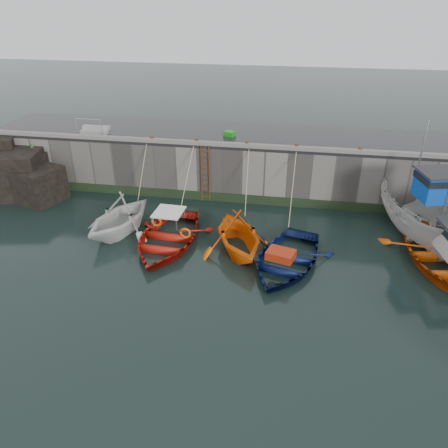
% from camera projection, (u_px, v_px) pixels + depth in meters
% --- Properties ---
extents(ground, '(120.00, 120.00, 0.00)m').
position_uv_depth(ground, '(203.00, 320.00, 15.67)').
color(ground, black).
rests_on(ground, ground).
extents(quay_back, '(30.00, 5.00, 3.00)m').
position_uv_depth(quay_back, '(247.00, 162.00, 25.80)').
color(quay_back, slate).
rests_on(quay_back, ground).
extents(road_back, '(30.00, 5.00, 0.16)m').
position_uv_depth(road_back, '(248.00, 136.00, 25.06)').
color(road_back, black).
rests_on(road_back, quay_back).
extents(kerb_back, '(30.00, 0.30, 0.20)m').
position_uv_depth(kerb_back, '(243.00, 145.00, 22.93)').
color(kerb_back, slate).
rests_on(kerb_back, road_back).
extents(algae_back, '(30.00, 0.08, 0.50)m').
position_uv_depth(algae_back, '(241.00, 199.00, 24.19)').
color(algae_back, black).
rests_on(algae_back, ground).
extents(rock_outcrop, '(5.85, 4.24, 3.41)m').
position_uv_depth(rock_outcrop, '(16.00, 172.00, 24.92)').
color(rock_outcrop, black).
rests_on(rock_outcrop, ground).
extents(ladder, '(0.51, 0.08, 3.20)m').
position_uv_depth(ladder, '(205.00, 174.00, 23.82)').
color(ladder, '#3F1E0F').
rests_on(ladder, ground).
extents(boat_near_white, '(4.89, 5.28, 2.29)m').
position_uv_depth(boat_near_white, '(121.00, 232.00, 21.40)').
color(boat_near_white, silver).
rests_on(boat_near_white, ground).
extents(boat_near_white_rope, '(0.04, 3.17, 3.10)m').
position_uv_depth(boat_near_white_rope, '(144.00, 202.00, 24.36)').
color(boat_near_white_rope, tan).
rests_on(boat_near_white_rope, ground).
extents(boat_near_blue, '(4.12, 5.61, 1.13)m').
position_uv_depth(boat_near_blue, '(167.00, 243.00, 20.41)').
color(boat_near_blue, '#B41B0F').
rests_on(boat_near_blue, ground).
extents(boat_near_blue_rope, '(0.04, 3.62, 3.10)m').
position_uv_depth(boat_near_blue_rope, '(187.00, 208.00, 23.67)').
color(boat_near_blue_rope, tan).
rests_on(boat_near_blue_rope, ground).
extents(boat_near_blacktrim, '(5.08, 5.38, 2.25)m').
position_uv_depth(boat_near_blacktrim, '(238.00, 250.00, 19.87)').
color(boat_near_blacktrim, orange).
rests_on(boat_near_blacktrim, ground).
extents(boat_near_blacktrim_rope, '(0.04, 3.65, 3.10)m').
position_uv_depth(boat_near_blacktrim_rope, '(248.00, 213.00, 23.15)').
color(boat_near_blacktrim_rope, tan).
rests_on(boat_near_blacktrim_rope, ground).
extents(boat_near_navy, '(4.94, 5.97, 1.07)m').
position_uv_depth(boat_near_navy, '(285.00, 264.00, 18.86)').
color(boat_near_navy, '#0A1543').
rests_on(boat_near_navy, ground).
extents(boat_near_navy_rope, '(0.04, 4.24, 3.10)m').
position_uv_depth(boat_near_navy_rope, '(289.00, 220.00, 22.48)').
color(boat_near_navy_rope, tan).
rests_on(boat_near_navy_rope, ground).
extents(boat_far_white, '(4.04, 7.21, 5.63)m').
position_uv_depth(boat_far_white, '(421.00, 216.00, 20.45)').
color(boat_far_white, silver).
rests_on(boat_far_white, ground).
extents(boat_far_orange, '(5.63, 7.16, 4.35)m').
position_uv_depth(boat_far_orange, '(447.00, 258.00, 18.52)').
color(boat_far_orange, '#F0580C').
rests_on(boat_far_orange, ground).
extents(fish_crate, '(0.72, 0.64, 0.28)m').
position_uv_depth(fish_crate, '(230.00, 134.00, 24.64)').
color(fish_crate, '#188518').
rests_on(fish_crate, road_back).
extents(railing, '(1.60, 1.05, 1.00)m').
position_uv_depth(railing, '(95.00, 130.00, 25.15)').
color(railing, '#A5A8AD').
rests_on(railing, road_back).
extents(bollard_a, '(0.18, 0.18, 0.28)m').
position_uv_depth(bollard_a, '(152.00, 139.00, 23.75)').
color(bollard_a, '#3F1E0F').
rests_on(bollard_a, road_back).
extents(bollard_b, '(0.18, 0.18, 0.28)m').
position_uv_depth(bollard_b, '(197.00, 141.00, 23.37)').
color(bollard_b, '#3F1E0F').
rests_on(bollard_b, road_back).
extents(bollard_c, '(0.18, 0.18, 0.28)m').
position_uv_depth(bollard_c, '(247.00, 144.00, 22.97)').
color(bollard_c, '#3F1E0F').
rests_on(bollard_c, road_back).
extents(bollard_d, '(0.18, 0.18, 0.28)m').
position_uv_depth(bollard_d, '(296.00, 147.00, 22.58)').
color(bollard_d, '#3F1E0F').
rests_on(bollard_d, road_back).
extents(bollard_e, '(0.18, 0.18, 0.28)m').
position_uv_depth(bollard_e, '(360.00, 150.00, 22.10)').
color(bollard_e, '#3F1E0F').
rests_on(bollard_e, road_back).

